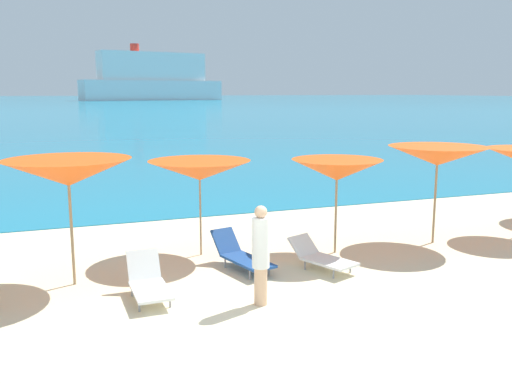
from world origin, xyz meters
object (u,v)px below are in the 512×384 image
at_px(cruise_ship, 153,79).
at_px(umbrella_4, 200,170).
at_px(beachgoer_0, 261,252).
at_px(lounge_chair_4, 321,257).
at_px(lounge_chair_7, 241,255).
at_px(umbrella_5, 337,170).
at_px(umbrella_6, 438,156).
at_px(umbrella_3, 68,173).
at_px(lounge_chair_1, 148,282).

bearing_deg(cruise_ship, umbrella_4, -111.93).
height_order(umbrella_4, beachgoer_0, umbrella_4).
bearing_deg(lounge_chair_4, lounge_chair_7, 136.11).
distance_m(umbrella_5, umbrella_6, 2.62).
height_order(umbrella_3, lounge_chair_4, umbrella_3).
distance_m(umbrella_5, beachgoer_0, 3.68).
bearing_deg(lounge_chair_1, umbrella_5, 16.54).
xyz_separation_m(umbrella_5, beachgoer_0, (-2.69, -2.33, -0.96)).
bearing_deg(beachgoer_0, umbrella_6, -178.47).
relative_size(umbrella_6, lounge_chair_4, 1.49).
relative_size(lounge_chair_4, lounge_chair_7, 0.88).
relative_size(umbrella_5, beachgoer_0, 1.23).
distance_m(lounge_chair_1, lounge_chair_4, 3.60).
xyz_separation_m(umbrella_3, cruise_ship, (40.27, 215.63, 6.13)).
relative_size(umbrella_3, umbrella_4, 1.01).
height_order(lounge_chair_1, cruise_ship, cruise_ship).
xyz_separation_m(umbrella_3, beachgoer_0, (2.93, -2.17, -1.21)).
bearing_deg(umbrella_4, cruise_ship, 80.08).
distance_m(lounge_chair_4, cruise_ship, 219.49).
height_order(lounge_chair_1, lounge_chair_4, lounge_chair_1).
bearing_deg(cruise_ship, umbrella_3, -112.58).
distance_m(umbrella_3, lounge_chair_4, 5.18).
bearing_deg(lounge_chair_7, umbrella_3, 162.00).
xyz_separation_m(lounge_chair_1, beachgoer_0, (1.74, -0.97, 0.63)).
relative_size(beachgoer_0, cruise_ship, 0.03).
bearing_deg(cruise_ship, lounge_chair_7, -111.74).
relative_size(umbrella_3, umbrella_5, 1.13).
distance_m(umbrella_3, beachgoer_0, 3.84).
bearing_deg(beachgoer_0, umbrella_3, -58.04).
distance_m(umbrella_5, lounge_chair_4, 2.06).
relative_size(umbrella_4, lounge_chair_4, 1.51).
distance_m(lounge_chair_7, cruise_ship, 219.14).
bearing_deg(beachgoer_0, cruise_ship, -121.21).
xyz_separation_m(beachgoer_0, cruise_ship, (37.34, 217.80, 7.33)).
distance_m(lounge_chair_1, lounge_chair_7, 2.28).
relative_size(umbrella_4, lounge_chair_7, 1.33).
bearing_deg(lounge_chair_7, umbrella_4, 97.65).
height_order(umbrella_3, lounge_chair_1, umbrella_3).
bearing_deg(umbrella_4, beachgoer_0, -86.60).
bearing_deg(umbrella_4, umbrella_3, -159.08).
bearing_deg(umbrella_3, lounge_chair_1, -45.33).
bearing_deg(umbrella_5, umbrella_4, 162.78).
height_order(lounge_chair_4, beachgoer_0, beachgoer_0).
distance_m(umbrella_4, cruise_ship, 217.94).
relative_size(umbrella_4, cruise_ship, 0.04).
distance_m(lounge_chair_4, beachgoer_0, 2.38).
xyz_separation_m(umbrella_5, lounge_chair_7, (-2.37, -0.37, -1.59)).
bearing_deg(lounge_chair_7, beachgoer_0, -113.36).
xyz_separation_m(umbrella_5, lounge_chair_1, (-4.42, -1.36, -1.59)).
relative_size(umbrella_5, cruise_ship, 0.04).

